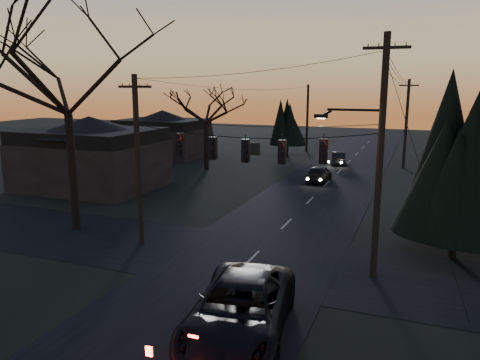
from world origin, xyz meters
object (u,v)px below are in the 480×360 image
at_px(utility_pole_far_r, 403,168).
at_px(sedan_oncoming_a, 319,174).
at_px(utility_pole_left, 142,243).
at_px(evergreen_right, 461,156).
at_px(utility_pole_right, 373,276).
at_px(bare_tree_left, 65,65).
at_px(utility_pole_far_l, 306,151).
at_px(sedan_oncoming_b, 338,158).
at_px(suv_near, 240,310).

relative_size(utility_pole_far_r, sedan_oncoming_a, 2.11).
height_order(utility_pole_left, evergreen_right, evergreen_right).
height_order(utility_pole_right, bare_tree_left, bare_tree_left).
distance_m(utility_pole_far_r, utility_pole_far_l, 14.01).
relative_size(utility_pole_far_r, utility_pole_far_l, 1.06).
height_order(utility_pole_far_r, sedan_oncoming_b, utility_pole_far_r).
xyz_separation_m(utility_pole_right, bare_tree_left, (-16.28, 0.75, 9.02)).
relative_size(utility_pole_far_r, sedan_oncoming_b, 2.23).
bearing_deg(utility_pole_far_l, utility_pole_far_r, -34.82).
height_order(utility_pole_far_r, utility_pole_far_l, utility_pole_far_r).
distance_m(utility_pole_right, utility_pole_far_r, 28.00).
relative_size(bare_tree_left, evergreen_right, 1.52).
bearing_deg(utility_pole_right, sedan_oncoming_a, 108.59).
bearing_deg(suv_near, utility_pole_right, 52.62).
xyz_separation_m(suv_near, sedan_oncoming_b, (-2.78, 34.63, -0.28)).
bearing_deg(utility_pole_far_r, bare_tree_left, -120.85).
xyz_separation_m(utility_pole_far_r, suv_near, (-3.52, -34.50, 0.91)).
relative_size(utility_pole_left, utility_pole_far_r, 1.00).
xyz_separation_m(utility_pole_left, utility_pole_far_l, (0.00, 36.00, 0.00)).
relative_size(utility_pole_far_l, sedan_oncoming_b, 2.10).
distance_m(bare_tree_left, sedan_oncoming_b, 30.32).
xyz_separation_m(sedan_oncoming_a, sedan_oncoming_b, (0.00, 9.40, -0.06)).
relative_size(evergreen_right, suv_near, 1.30).
bearing_deg(evergreen_right, bare_tree_left, -171.56).
height_order(utility_pole_right, suv_near, utility_pole_right).
xyz_separation_m(utility_pole_right, suv_near, (-3.52, -6.50, 0.91)).
distance_m(utility_pole_right, bare_tree_left, 18.62).
height_order(utility_pole_far_l, evergreen_right, evergreen_right).
height_order(suv_near, sedan_oncoming_a, suv_near).
relative_size(utility_pole_left, suv_near, 1.30).
relative_size(suv_near, sedan_oncoming_a, 1.62).
height_order(utility_pole_right, utility_pole_left, utility_pole_right).
bearing_deg(suv_near, utility_pole_left, 131.86).
bearing_deg(sedan_oncoming_a, evergreen_right, 123.23).
bearing_deg(sedan_oncoming_a, utility_pole_right, 109.50).
height_order(evergreen_right, suv_near, evergreen_right).
xyz_separation_m(utility_pole_far_r, sedan_oncoming_b, (-6.30, 0.13, 0.63)).
distance_m(utility_pole_right, evergreen_right, 6.87).
bearing_deg(suv_near, utility_pole_far_l, 91.69).
bearing_deg(utility_pole_left, utility_pole_right, 0.00).
height_order(utility_pole_right, sedan_oncoming_a, utility_pole_right).
relative_size(utility_pole_left, sedan_oncoming_a, 2.11).
height_order(utility_pole_far_r, bare_tree_left, bare_tree_left).
bearing_deg(sedan_oncoming_b, utility_pole_left, 69.63).
xyz_separation_m(utility_pole_far_l, bare_tree_left, (-4.78, -35.25, 9.02)).
bearing_deg(utility_pole_far_r, suv_near, -95.83).
relative_size(utility_pole_right, sedan_oncoming_a, 2.48).
bearing_deg(bare_tree_left, utility_pole_far_l, 82.29).
distance_m(utility_pole_left, utility_pole_far_l, 36.00).
bearing_deg(sedan_oncoming_a, utility_pole_far_r, -123.28).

